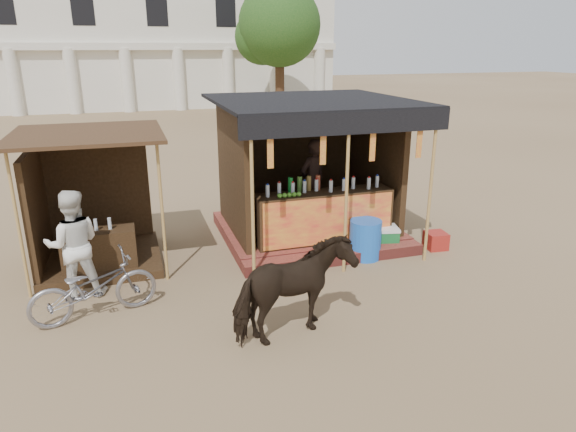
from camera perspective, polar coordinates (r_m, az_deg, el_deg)
The scene contains 11 objects.
ground at distance 7.41m, azimuth 3.83°, elevation -11.88°, with size 120.00×120.00×0.00m, color #846B4C.
main_stall at distance 10.26m, azimuth 2.40°, elevation 3.11°, with size 3.60×3.61×2.78m.
secondary_stall at distance 9.65m, azimuth -21.37°, elevation -0.28°, with size 2.40×2.40×2.38m.
cow at distance 6.77m, azimuth 0.65°, elevation -8.30°, with size 0.74×1.63×1.38m, color black.
motorbike at distance 7.86m, azimuth -20.80°, elevation -7.43°, with size 0.62×1.78×0.93m, color gray.
bystander at distance 8.47m, azimuth -22.75°, elevation -2.94°, with size 0.83×0.65×1.71m, color white.
blue_barrel at distance 9.51m, azimuth 8.57°, elevation -2.57°, with size 0.58×0.58×0.72m, color blue.
red_crate at distance 10.30m, azimuth 16.10°, elevation -2.62°, with size 0.38×0.39×0.33m, color maroon.
cooler at distance 9.97m, azimuth 10.24°, elevation -2.45°, with size 0.72×0.57×0.46m.
background_building at distance 35.88m, azimuth -17.88°, elevation 17.96°, with size 26.00×7.45×8.18m.
tree at distance 29.27m, azimuth -1.41°, elevation 20.15°, with size 4.50×4.40×7.00m.
Camera 1 is at (-2.39, -5.94, 3.73)m, focal length 32.00 mm.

